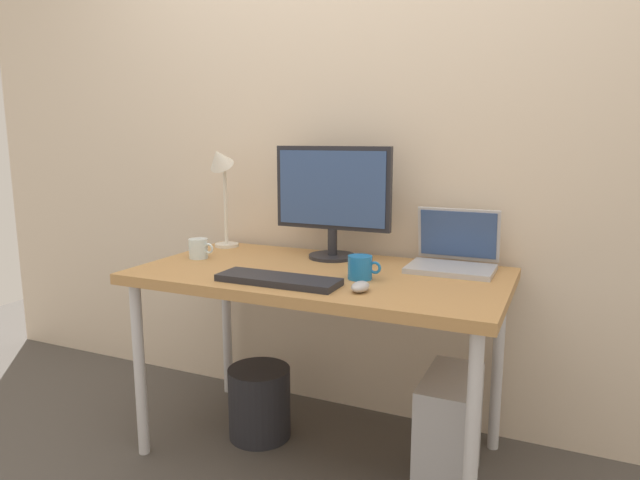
{
  "coord_description": "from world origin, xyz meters",
  "views": [
    {
      "loc": [
        0.85,
        -1.9,
        1.25
      ],
      "look_at": [
        0.0,
        0.0,
        0.87
      ],
      "focal_mm": 31.53,
      "sensor_mm": 36.0,
      "label": 1
    }
  ],
  "objects_px": {
    "keyboard": "(278,280)",
    "wastebasket": "(259,402)",
    "monitor": "(332,196)",
    "coffee_mug": "(360,267)",
    "desk": "(320,287)",
    "desk_lamp": "(221,174)",
    "computer_tower": "(449,432)",
    "mouse": "(360,287)",
    "glass_cup": "(198,249)",
    "laptop": "(454,254)"
  },
  "relations": [
    {
      "from": "desk_lamp",
      "to": "keyboard",
      "type": "bearing_deg",
      "value": -40.53
    },
    {
      "from": "monitor",
      "to": "laptop",
      "type": "bearing_deg",
      "value": 1.75
    },
    {
      "from": "desk_lamp",
      "to": "glass_cup",
      "type": "xyz_separation_m",
      "value": [
        0.04,
        -0.24,
        -0.3
      ]
    },
    {
      "from": "wastebasket",
      "to": "keyboard",
      "type": "bearing_deg",
      "value": -45.61
    },
    {
      "from": "laptop",
      "to": "coffee_mug",
      "type": "xyz_separation_m",
      "value": [
        -0.27,
        -0.3,
        -0.02
      ]
    },
    {
      "from": "desk",
      "to": "glass_cup",
      "type": "distance_m",
      "value": 0.57
    },
    {
      "from": "coffee_mug",
      "to": "wastebasket",
      "type": "relative_size",
      "value": 0.41
    },
    {
      "from": "wastebasket",
      "to": "desk",
      "type": "bearing_deg",
      "value": 0.13
    },
    {
      "from": "laptop",
      "to": "desk",
      "type": "bearing_deg",
      "value": -151.41
    },
    {
      "from": "laptop",
      "to": "computer_tower",
      "type": "height_order",
      "value": "laptop"
    },
    {
      "from": "keyboard",
      "to": "mouse",
      "type": "bearing_deg",
      "value": 2.51
    },
    {
      "from": "mouse",
      "to": "computer_tower",
      "type": "relative_size",
      "value": 0.21
    },
    {
      "from": "monitor",
      "to": "desk",
      "type": "bearing_deg",
      "value": -78.28
    },
    {
      "from": "desk",
      "to": "wastebasket",
      "type": "xyz_separation_m",
      "value": [
        -0.28,
        -0.0,
        -0.53
      ]
    },
    {
      "from": "desk",
      "to": "coffee_mug",
      "type": "distance_m",
      "value": 0.22
    },
    {
      "from": "desk_lamp",
      "to": "computer_tower",
      "type": "height_order",
      "value": "desk_lamp"
    },
    {
      "from": "mouse",
      "to": "wastebasket",
      "type": "bearing_deg",
      "value": 157.84
    },
    {
      "from": "computer_tower",
      "to": "mouse",
      "type": "bearing_deg",
      "value": -146.05
    },
    {
      "from": "monitor",
      "to": "glass_cup",
      "type": "xyz_separation_m",
      "value": [
        -0.51,
        -0.24,
        -0.22
      ]
    },
    {
      "from": "monitor",
      "to": "coffee_mug",
      "type": "bearing_deg",
      "value": -51.05
    },
    {
      "from": "desk_lamp",
      "to": "wastebasket",
      "type": "bearing_deg",
      "value": -36.49
    },
    {
      "from": "monitor",
      "to": "keyboard",
      "type": "xyz_separation_m",
      "value": [
        -0.01,
        -0.46,
        -0.25
      ]
    },
    {
      "from": "monitor",
      "to": "mouse",
      "type": "xyz_separation_m",
      "value": [
        0.29,
        -0.45,
        -0.25
      ]
    },
    {
      "from": "coffee_mug",
      "to": "monitor",
      "type": "bearing_deg",
      "value": 128.95
    },
    {
      "from": "desk_lamp",
      "to": "desk",
      "type": "bearing_deg",
      "value": -21.43
    },
    {
      "from": "mouse",
      "to": "computer_tower",
      "type": "xyz_separation_m",
      "value": [
        0.28,
        0.19,
        -0.55
      ]
    },
    {
      "from": "monitor",
      "to": "wastebasket",
      "type": "bearing_deg",
      "value": -134.59
    },
    {
      "from": "desk",
      "to": "laptop",
      "type": "relative_size",
      "value": 4.35
    },
    {
      "from": "computer_tower",
      "to": "wastebasket",
      "type": "relative_size",
      "value": 1.4
    },
    {
      "from": "desk",
      "to": "monitor",
      "type": "height_order",
      "value": "monitor"
    },
    {
      "from": "laptop",
      "to": "coffee_mug",
      "type": "bearing_deg",
      "value": -132.23
    },
    {
      "from": "wastebasket",
      "to": "computer_tower",
      "type": "bearing_deg",
      "value": -1.91
    },
    {
      "from": "monitor",
      "to": "coffee_mug",
      "type": "relative_size",
      "value": 4.09
    },
    {
      "from": "desk",
      "to": "desk_lamp",
      "type": "distance_m",
      "value": 0.76
    },
    {
      "from": "desk",
      "to": "coffee_mug",
      "type": "xyz_separation_m",
      "value": [
        0.18,
        -0.05,
        0.11
      ]
    },
    {
      "from": "glass_cup",
      "to": "coffee_mug",
      "type": "bearing_deg",
      "value": -3.89
    },
    {
      "from": "desk",
      "to": "glass_cup",
      "type": "relative_size",
      "value": 12.17
    },
    {
      "from": "keyboard",
      "to": "glass_cup",
      "type": "relative_size",
      "value": 3.84
    },
    {
      "from": "desk_lamp",
      "to": "coffee_mug",
      "type": "xyz_separation_m",
      "value": [
        0.78,
        -0.29,
        -0.3
      ]
    },
    {
      "from": "mouse",
      "to": "coffee_mug",
      "type": "distance_m",
      "value": 0.17
    },
    {
      "from": "desk",
      "to": "laptop",
      "type": "bearing_deg",
      "value": 28.59
    },
    {
      "from": "mouse",
      "to": "coffee_mug",
      "type": "xyz_separation_m",
      "value": [
        -0.06,
        0.16,
        0.03
      ]
    },
    {
      "from": "mouse",
      "to": "glass_cup",
      "type": "height_order",
      "value": "glass_cup"
    },
    {
      "from": "wastebasket",
      "to": "glass_cup",
      "type": "bearing_deg",
      "value": -179.67
    },
    {
      "from": "monitor",
      "to": "computer_tower",
      "type": "height_order",
      "value": "monitor"
    },
    {
      "from": "computer_tower",
      "to": "desk",
      "type": "bearing_deg",
      "value": 177.0
    },
    {
      "from": "keyboard",
      "to": "wastebasket",
      "type": "distance_m",
      "value": 0.68
    },
    {
      "from": "monitor",
      "to": "computer_tower",
      "type": "relative_size",
      "value": 1.2
    },
    {
      "from": "desk",
      "to": "monitor",
      "type": "bearing_deg",
      "value": 101.72
    },
    {
      "from": "keyboard",
      "to": "mouse",
      "type": "xyz_separation_m",
      "value": [
        0.3,
        0.01,
        0.01
      ]
    }
  ]
}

